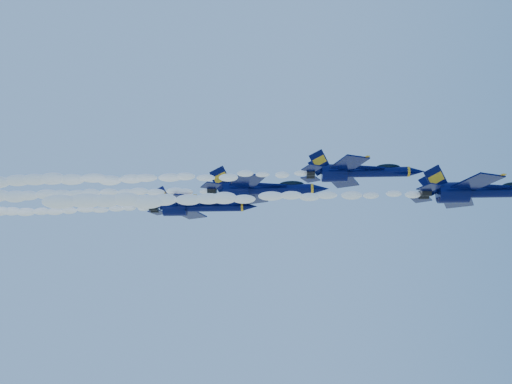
{
  "coord_description": "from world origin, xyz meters",
  "views": [
    {
      "loc": [
        -2.7,
        -77.06,
        127.7
      ],
      "look_at": [
        -6.1,
        0.06,
        152.65
      ],
      "focal_mm": 40.0,
      "sensor_mm": 36.0,
      "label": 1
    }
  ],
  "objects_px": {
    "jet_third": "(260,189)",
    "jet_lead": "(481,191)",
    "jet_fourth": "(197,207)",
    "jet_second": "(358,172)"
  },
  "relations": [
    {
      "from": "jet_lead",
      "to": "jet_fourth",
      "type": "bearing_deg",
      "value": 147.3
    },
    {
      "from": "jet_third",
      "to": "jet_fourth",
      "type": "bearing_deg",
      "value": 152.35
    },
    {
      "from": "jet_third",
      "to": "jet_fourth",
      "type": "relative_size",
      "value": 1.06
    },
    {
      "from": "jet_lead",
      "to": "jet_third",
      "type": "relative_size",
      "value": 0.87
    },
    {
      "from": "jet_second",
      "to": "jet_third",
      "type": "xyz_separation_m",
      "value": [
        -13.13,
        13.87,
        2.39
      ]
    },
    {
      "from": "jet_third",
      "to": "jet_fourth",
      "type": "height_order",
      "value": "jet_third"
    },
    {
      "from": "jet_third",
      "to": "jet_lead",
      "type": "bearing_deg",
      "value": -34.58
    },
    {
      "from": "jet_second",
      "to": "jet_third",
      "type": "relative_size",
      "value": 0.81
    },
    {
      "from": "jet_fourth",
      "to": "jet_third",
      "type": "bearing_deg",
      "value": -27.65
    },
    {
      "from": "jet_second",
      "to": "jet_fourth",
      "type": "distance_m",
      "value": 30.84
    }
  ]
}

